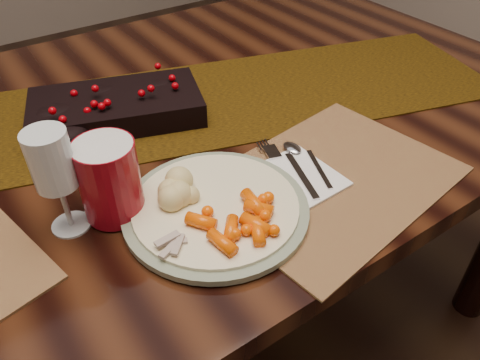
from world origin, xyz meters
TOP-DOWN VIEW (x-y plane):
  - floor at (0.00, 0.00)m, footprint 5.00×5.00m
  - dining_table at (0.00, 0.00)m, footprint 1.80×1.00m
  - table_runner at (-0.05, 0.06)m, footprint 1.70×0.81m
  - centerpiece at (-0.02, 0.04)m, footprint 0.36×0.26m
  - placemat_main at (0.19, -0.33)m, footprint 0.44×0.35m
  - dinner_plate at (-0.01, -0.30)m, footprint 0.34×0.34m
  - baby_carrots at (-0.01, -0.36)m, footprint 0.12×0.10m
  - mashed_potatoes at (-0.05, -0.25)m, footprint 0.09×0.09m
  - turkey_shreds at (-0.10, -0.33)m, footprint 0.09×0.08m
  - napkin at (0.15, -0.30)m, footprint 0.12×0.14m
  - fork at (0.15, -0.29)m, footprint 0.07×0.16m
  - spoon at (0.18, -0.29)m, footprint 0.07×0.13m
  - red_cup at (-0.13, -0.21)m, footprint 0.12×0.12m
  - wine_glass at (-0.20, -0.20)m, footprint 0.08×0.08m

SIDE VIEW (x-z plane):
  - floor at x=0.00m, z-range 0.00..0.00m
  - dining_table at x=0.00m, z-range 0.00..0.75m
  - table_runner at x=-0.05m, z-range 0.75..0.75m
  - placemat_main at x=0.19m, z-range 0.75..0.75m
  - napkin at x=0.15m, z-range 0.75..0.76m
  - spoon at x=0.18m, z-range 0.76..0.76m
  - fork at x=0.15m, z-range 0.76..0.76m
  - dinner_plate at x=-0.01m, z-range 0.75..0.77m
  - turkey_shreds at x=-0.10m, z-range 0.77..0.79m
  - baby_carrots at x=-0.01m, z-range 0.77..0.79m
  - centerpiece at x=-0.02m, z-range 0.75..0.82m
  - mashed_potatoes at x=-0.05m, z-range 0.77..0.81m
  - red_cup at x=-0.13m, z-range 0.75..0.88m
  - wine_glass at x=-0.20m, z-range 0.75..0.91m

